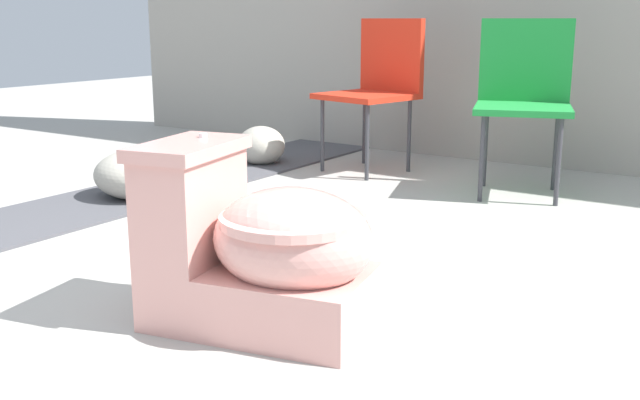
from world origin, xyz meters
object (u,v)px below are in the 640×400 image
(boulder_far, at_px, (261,146))
(toilet, at_px, (261,250))
(boulder_near, at_px, (139,174))
(folding_chair_middle, at_px, (524,87))
(folding_chair_left, at_px, (379,78))

(boulder_far, bearing_deg, toilet, -52.12)
(toilet, relative_size, boulder_near, 1.63)
(toilet, xyz_separation_m, boulder_far, (-1.46, 1.87, -0.11))
(toilet, distance_m, folding_chair_middle, 2.06)
(boulder_near, relative_size, boulder_far, 1.46)
(folding_chair_left, relative_size, boulder_far, 2.86)
(folding_chair_left, xyz_separation_m, boulder_near, (-0.59, -1.25, -0.39))
(folding_chair_middle, distance_m, boulder_far, 1.55)
(folding_chair_left, bearing_deg, toilet, 34.30)
(folding_chair_left, height_order, boulder_far, folding_chair_left)
(folding_chair_left, distance_m, folding_chair_middle, 0.86)
(folding_chair_middle, height_order, boulder_far, folding_chair_middle)
(folding_chair_left, distance_m, boulder_far, 0.79)
(boulder_near, xyz_separation_m, boulder_far, (-0.04, 0.99, -0.00))
(folding_chair_middle, relative_size, boulder_near, 1.96)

